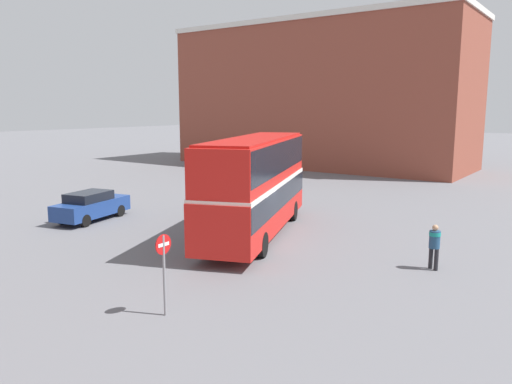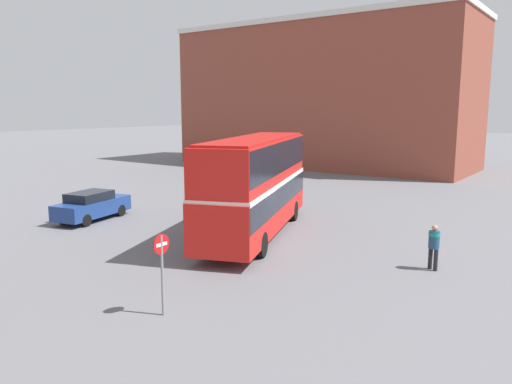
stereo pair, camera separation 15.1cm
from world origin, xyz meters
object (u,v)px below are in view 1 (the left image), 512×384
Objects in this scene: pedestrian_foreground at (434,242)px; parked_car_kerb_near at (91,206)px; double_decker_bus at (256,180)px; no_entry_sign at (164,262)px.

pedestrian_foreground reaches higher than parked_car_kerb_near.
double_decker_bus is at bearing -66.44° from pedestrian_foreground.
parked_car_kerb_near is at bearing 61.77° from no_entry_sign.
no_entry_sign is at bearing 178.80° from double_decker_bus.
pedestrian_foreground is at bearing -113.19° from double_decker_bus.
double_decker_bus is 9.89m from no_entry_sign.
pedestrian_foreground is at bearing -30.27° from no_entry_sign.
double_decker_bus is at bearing -87.01° from parked_car_kerb_near.
no_entry_sign is (-6.72, -12.51, 0.83)m from parked_car_kerb_near.
no_entry_sign is at bearing -130.69° from parked_car_kerb_near.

